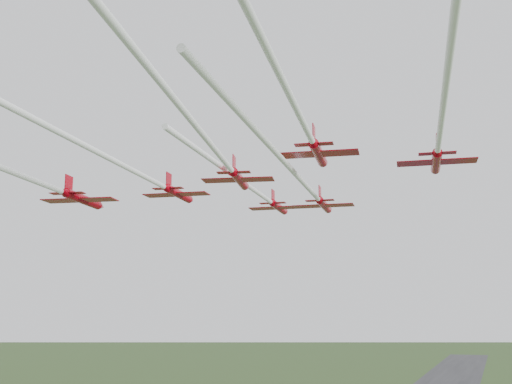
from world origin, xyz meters
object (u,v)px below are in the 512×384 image
(jet_row3_mid, at_px, (217,151))
(jet_row4_right, at_px, (305,126))
(jet_row2_right, at_px, (304,183))
(jet_row3_right, at_px, (441,123))
(jet_lead, at_px, (260,194))
(jet_row2_left, at_px, (150,179))
(jet_row3_left, at_px, (49,186))

(jet_row3_mid, height_order, jet_row4_right, jet_row4_right)
(jet_row2_right, height_order, jet_row3_right, jet_row3_right)
(jet_lead, relative_size, jet_row2_left, 1.06)
(jet_row3_right, bearing_deg, jet_row4_right, -148.15)
(jet_row2_left, relative_size, jet_row3_left, 1.10)
(jet_row3_left, bearing_deg, jet_row3_mid, -15.94)
(jet_lead, distance_m, jet_row2_left, 17.11)
(jet_lead, height_order, jet_row3_mid, jet_lead)
(jet_row4_right, bearing_deg, jet_row3_right, 30.22)
(jet_row3_left, xyz_separation_m, jet_row3_mid, (22.32, -2.43, 1.55))
(jet_row2_left, height_order, jet_row2_right, jet_row2_left)
(jet_lead, distance_m, jet_row3_left, 30.20)
(jet_lead, xyz_separation_m, jet_row4_right, (16.04, -32.12, -0.74))
(jet_row2_left, bearing_deg, jet_row2_right, -11.47)
(jet_row2_left, relative_size, jet_row4_right, 1.09)
(jet_lead, distance_m, jet_row2_right, 19.23)
(jet_row2_right, bearing_deg, jet_row2_left, 169.49)
(jet_row2_left, relative_size, jet_row3_right, 0.78)
(jet_row3_right, relative_size, jet_row4_right, 1.39)
(jet_row3_right, bearing_deg, jet_row3_left, 175.37)
(jet_row2_right, height_order, jet_row4_right, jet_row4_right)
(jet_row2_left, bearing_deg, jet_row3_right, -21.27)
(jet_row2_right, bearing_deg, jet_row4_right, -79.15)
(jet_row2_left, xyz_separation_m, jet_row3_right, (37.01, -9.49, 0.81))
(jet_row3_mid, distance_m, jet_row3_right, 22.12)
(jet_row3_left, height_order, jet_row4_right, jet_row4_right)
(jet_row3_left, bearing_deg, jet_lead, 45.94)
(jet_lead, xyz_separation_m, jet_row3_left, (-16.97, -24.86, -2.40))
(jet_row3_mid, xyz_separation_m, jet_row4_right, (10.69, -4.83, 0.11))
(jet_row3_mid, bearing_deg, jet_row3_left, 161.51)
(jet_row2_right, distance_m, jet_row3_mid, 13.09)
(jet_row2_right, relative_size, jet_row3_mid, 1.09)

